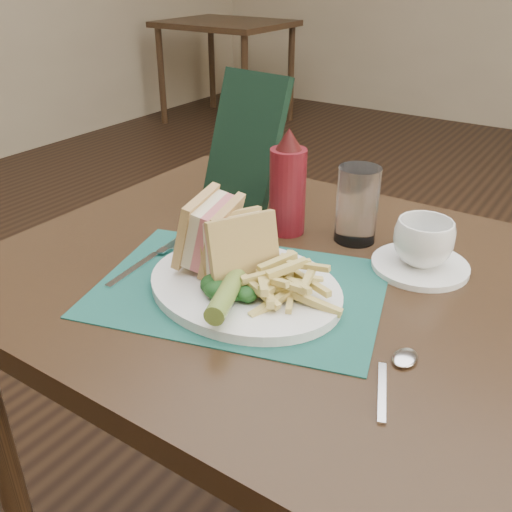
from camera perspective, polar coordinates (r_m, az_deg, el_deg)
The scene contains 17 objects.
floor at distance 1.72m, azimuth 11.18°, elevation -16.43°, with size 7.00×7.00×0.00m, color black.
table_main at distance 1.13m, azimuth 2.17°, elevation -18.00°, with size 0.90×0.75×0.75m, color black, non-canonical shape.
table_bg_left at distance 4.63m, azimuth -2.95°, elevation 17.80°, with size 0.90×0.75×0.75m, color black, non-canonical shape.
placemat at distance 0.84m, azimuth -1.62°, elevation -3.24°, with size 0.41×0.29×0.00m, color #195147.
plate at distance 0.83m, azimuth -1.16°, elevation -3.11°, with size 0.30×0.24×0.01m, color white, non-canonical shape.
sandwich_half_a at distance 0.86m, azimuth -6.00°, elevation 2.77°, with size 0.06×0.11×0.10m, color tan, non-canonical shape.
sandwich_half_b at distance 0.83m, azimuth -2.45°, elevation 1.63°, with size 0.06×0.10×0.09m, color tan, non-canonical shape.
kale_garnish at distance 0.78m, azimuth -3.67°, elevation -3.58°, with size 0.11×0.08×0.03m, color #133615, non-canonical shape.
pickle_spear at distance 0.76m, azimuth -2.92°, elevation -3.75°, with size 0.03×0.03×0.12m, color #57722B.
fries_pile at distance 0.79m, azimuth 3.41°, elevation -2.01°, with size 0.18×0.20×0.05m, color #CFBC67, non-canonical shape.
fork at distance 0.92m, azimuth -10.88°, elevation -0.33°, with size 0.03×0.17×0.01m, color silver, non-canonical shape.
spoon at distance 0.69m, azimuth 13.34°, elevation -11.72°, with size 0.03×0.15×0.01m, color silver, non-canonical shape.
saucer at distance 0.93m, azimuth 16.06°, elevation -0.94°, with size 0.15×0.15×0.01m, color white.
coffee_cup at distance 0.91m, azimuth 16.40°, elevation 1.33°, with size 0.09×0.09×0.07m, color white.
drinking_glass at distance 0.97m, azimuth 10.08°, elevation 5.08°, with size 0.07×0.07×0.13m, color white.
ketchup_bottle at distance 0.98m, azimuth 3.20°, elevation 7.42°, with size 0.06×0.06×0.19m, color #5A0F16, non-canonical shape.
check_presenter at distance 1.10m, azimuth -1.05°, elevation 11.47°, with size 0.15×0.02×0.25m, color black.
Camera 1 is at (0.40, -1.17, 1.19)m, focal length 40.00 mm.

